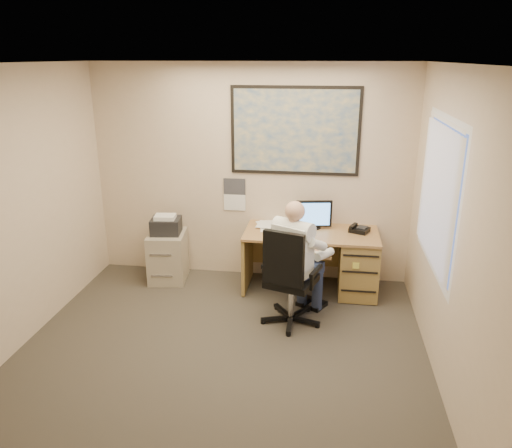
# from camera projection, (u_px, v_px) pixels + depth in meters

# --- Properties ---
(room_shell) EXTENTS (4.00, 4.50, 2.70)m
(room_shell) POSITION_uv_depth(u_px,v_px,m) (209.00, 235.00, 4.14)
(room_shell) COLOR #39342C
(room_shell) RESTS_ON ground
(desk) EXTENTS (1.60, 0.97, 1.10)m
(desk) POSITION_uv_depth(u_px,v_px,m) (338.00, 257.00, 6.06)
(desk) COLOR #A57946
(desk) RESTS_ON ground
(world_map) EXTENTS (1.56, 0.03, 1.06)m
(world_map) POSITION_uv_depth(u_px,v_px,m) (295.00, 131.00, 5.98)
(world_map) COLOR #1E4C93
(world_map) RESTS_ON room_shell
(wall_calendar) EXTENTS (0.28, 0.01, 0.42)m
(wall_calendar) POSITION_uv_depth(u_px,v_px,m) (235.00, 195.00, 6.35)
(wall_calendar) COLOR white
(wall_calendar) RESTS_ON room_shell
(window_blinds) EXTENTS (0.06, 1.40, 1.30)m
(window_blinds) POSITION_uv_depth(u_px,v_px,m) (439.00, 195.00, 4.56)
(window_blinds) COLOR silver
(window_blinds) RESTS_ON room_shell
(filing_cabinet) EXTENTS (0.51, 0.59, 0.88)m
(filing_cabinet) POSITION_uv_depth(u_px,v_px,m) (168.00, 252.00, 6.38)
(filing_cabinet) COLOR #A79C87
(filing_cabinet) RESTS_ON ground
(office_chair) EXTENTS (0.83, 0.83, 1.11)m
(office_chair) POSITION_uv_depth(u_px,v_px,m) (292.00, 296.00, 5.32)
(office_chair) COLOR black
(office_chair) RESTS_ON ground
(person) EXTENTS (0.87, 0.96, 1.36)m
(person) POSITION_uv_depth(u_px,v_px,m) (292.00, 263.00, 5.28)
(person) COLOR white
(person) RESTS_ON office_chair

